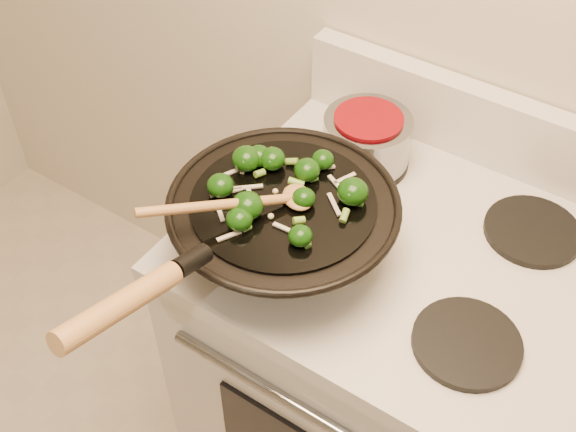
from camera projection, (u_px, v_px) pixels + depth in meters
The scene contains 5 objects.
stove at pixel (386, 373), 1.66m from camera, with size 0.78×0.67×1.08m.
wok at pixel (282, 224), 1.26m from camera, with size 0.40×0.67×0.26m.
stirfry at pixel (278, 184), 1.22m from camera, with size 0.25×0.27×0.05m.
wooden_spoon at pixel (254, 202), 1.18m from camera, with size 0.21×0.27×0.08m.
saucepan at pixel (366, 139), 1.45m from camera, with size 0.18×0.29×0.10m.
Camera 1 is at (0.28, 0.30, 1.91)m, focal length 45.00 mm.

